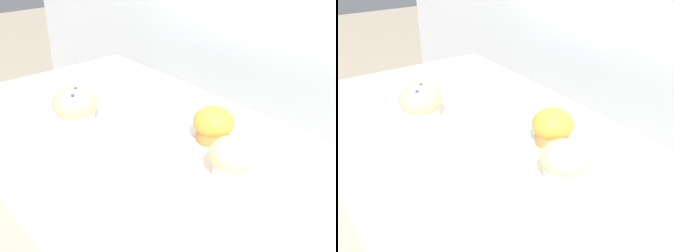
% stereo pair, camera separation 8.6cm
% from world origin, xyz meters
% --- Properties ---
extents(wall_back, '(3.20, 0.10, 1.80)m').
position_xyz_m(wall_back, '(0.00, 0.60, 0.90)').
color(wall_back, silver).
rests_on(wall_back, ground).
extents(muffin_front_center, '(0.11, 0.11, 0.10)m').
position_xyz_m(muffin_front_center, '(-0.11, -0.07, 0.94)').
color(muffin_front_center, silver).
rests_on(muffin_front_center, display_counter).
extents(muffin_back_left, '(0.10, 0.10, 0.08)m').
position_xyz_m(muffin_back_left, '(0.29, 0.05, 0.94)').
color(muffin_back_left, white).
rests_on(muffin_back_left, display_counter).
extents(muffin_back_right, '(0.09, 0.09, 0.08)m').
position_xyz_m(muffin_back_right, '(0.17, 0.12, 0.93)').
color(muffin_back_right, '#C3783A').
rests_on(muffin_back_right, display_counter).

